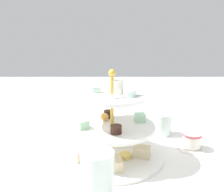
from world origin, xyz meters
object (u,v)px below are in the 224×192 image
water_glass_tall_right (98,183)px  butter_knife_left (11,159)px  teacup_with_saucer (192,141)px  butter_knife_right (215,189)px  water_glass_short_left (162,124)px  tiered_serving_stand (112,133)px

water_glass_tall_right → butter_knife_left: water_glass_tall_right is taller
teacup_with_saucer → butter_knife_left: 0.55m
butter_knife_left → butter_knife_right: same height
water_glass_short_left → teacup_with_saucer: bearing=-57.4°
tiered_serving_stand → water_glass_short_left: bearing=43.2°
tiered_serving_stand → water_glass_tall_right: tiered_serving_stand is taller
teacup_with_saucer → water_glass_short_left: bearing=122.6°
teacup_with_saucer → butter_knife_left: bearing=-172.8°
tiered_serving_stand → water_glass_tall_right: size_ratio=2.18×
water_glass_tall_right → butter_knife_right: (0.27, 0.08, -0.07)m
water_glass_tall_right → teacup_with_saucer: water_glass_tall_right is taller
teacup_with_saucer → butter_knife_right: bearing=-91.5°
water_glass_tall_right → butter_knife_left: size_ratio=0.81×
water_glass_tall_right → water_glass_short_left: water_glass_tall_right is taller
water_glass_short_left → teacup_with_saucer: size_ratio=0.84×
water_glass_tall_right → water_glass_short_left: (0.21, 0.41, -0.03)m
water_glass_short_left → butter_knife_right: (0.07, -0.33, -0.04)m
tiered_serving_stand → teacup_with_saucer: bearing=12.1°
butter_knife_right → water_glass_short_left: bearing=40.6°
tiered_serving_stand → butter_knife_right: (0.24, -0.16, -0.07)m
tiered_serving_stand → water_glass_short_left: 0.24m
tiered_serving_stand → water_glass_tall_right: (-0.03, -0.24, -0.00)m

